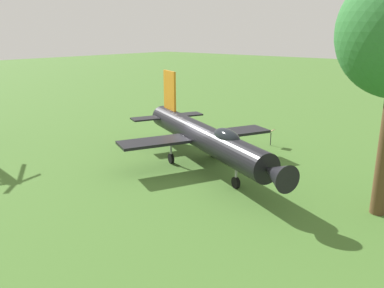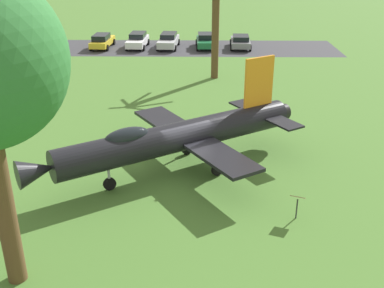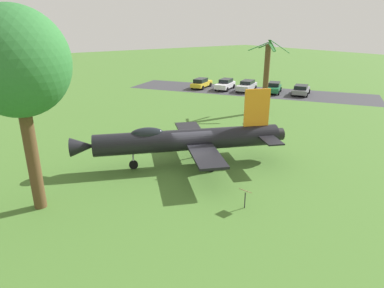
{
  "view_description": "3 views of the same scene",
  "coord_description": "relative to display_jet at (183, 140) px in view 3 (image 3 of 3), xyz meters",
  "views": [
    {
      "loc": [
        17.03,
        13.83,
        7.63
      ],
      "look_at": [
        1.45,
        0.48,
        1.76
      ],
      "focal_mm": 36.75,
      "sensor_mm": 36.0,
      "label": 1
    },
    {
      "loc": [
        -12.27,
        16.87,
        10.73
      ],
      "look_at": [
        -1.23,
        0.75,
        2.02
      ],
      "focal_mm": 43.46,
      "sensor_mm": 36.0,
      "label": 2
    },
    {
      "loc": [
        -17.88,
        12.19,
        9.32
      ],
      "look_at": [
        -1.32,
        0.63,
        2.05
      ],
      "focal_mm": 31.42,
      "sensor_mm": 36.0,
      "label": 3
    }
  ],
  "objects": [
    {
      "name": "parked_car_green",
      "position": [
        14.25,
        -24.82,
        -1.12
      ],
      "size": [
        3.87,
        4.47,
        1.47
      ],
      "rotation": [
        0.0,
        0.0,
        8.47
      ],
      "color": "#1E6B3D",
      "rests_on": "ground_plane"
    },
    {
      "name": "palm_tree",
      "position": [
        7.34,
        -15.61,
        1.94
      ],
      "size": [
        3.42,
        4.16,
        7.71
      ],
      "color": "brown",
      "rests_on": "ground_plane"
    },
    {
      "name": "parked_car_gray",
      "position": [
        11.05,
        -26.72,
        -1.15
      ],
      "size": [
        3.87,
        4.67,
        1.39
      ],
      "rotation": [
        0.0,
        0.0,
        5.26
      ],
      "color": "slate",
      "rests_on": "ground_plane"
    },
    {
      "name": "parked_car_yellow",
      "position": [
        23.22,
        -18.65,
        -1.12
      ],
      "size": [
        3.87,
        4.92,
        1.47
      ],
      "rotation": [
        0.0,
        0.0,
        5.25
      ],
      "color": "gold",
      "rests_on": "ground_plane"
    },
    {
      "name": "display_jet",
      "position": [
        0.0,
        0.0,
        0.0
      ],
      "size": [
        9.31,
        13.77,
        5.16
      ],
      "rotation": [
        0.0,
        0.0,
        1.15
      ],
      "color": "black",
      "rests_on": "ground_plane"
    },
    {
      "name": "ground_plane",
      "position": [
        -0.14,
        -0.32,
        -1.88
      ],
      "size": [
        200.0,
        200.0,
        0.0
      ],
      "primitive_type": "plane",
      "color": "#47722D"
    },
    {
      "name": "shade_tree",
      "position": [
        -0.3,
        9.46,
        5.67
      ],
      "size": [
        5.27,
        4.94,
        10.21
      ],
      "color": "brown",
      "rests_on": "ground_plane"
    },
    {
      "name": "parking_strip",
      "position": [
        17.26,
        -22.72,
        -1.88
      ],
      "size": [
        33.72,
        26.05,
        0.0
      ],
      "primitive_type": "cube",
      "rotation": [
        0.0,
        0.0,
        6.87
      ],
      "color": "#38383D",
      "rests_on": "ground_plane"
    },
    {
      "name": "parked_car_silver",
      "position": [
        17.49,
        -22.68,
        -1.1
      ],
      "size": [
        3.91,
        5.02,
        1.49
      ],
      "rotation": [
        0.0,
        0.0,
        8.37
      ],
      "color": "#B2B5BA",
      "rests_on": "ground_plane"
    },
    {
      "name": "parked_car_white",
      "position": [
        20.21,
        -20.88,
        -1.09
      ],
      "size": [
        3.84,
        4.84,
        1.53
      ],
      "rotation": [
        0.0,
        0.0,
        8.38
      ],
      "color": "silver",
      "rests_on": "ground_plane"
    },
    {
      "name": "info_plaque",
      "position": [
        -6.69,
        0.53,
        -1.02
      ],
      "size": [
        0.67,
        0.52,
        1.14
      ],
      "color": "#333333",
      "rests_on": "ground_plane"
    }
  ]
}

